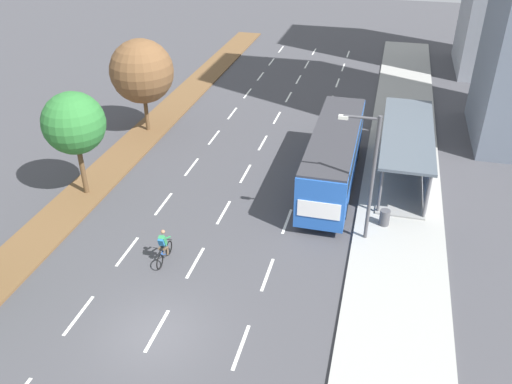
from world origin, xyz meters
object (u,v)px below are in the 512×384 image
trash_bin (385,218)px  bus (334,152)px  bus_shelter (410,149)px  median_tree_third (142,71)px  cyclist (164,247)px  streetlight (369,171)px  median_tree_second (74,123)px

trash_bin → bus: bearing=130.0°
bus_shelter → bus: (-4.28, -2.02, 0.20)m
bus_shelter → median_tree_third: size_ratio=1.61×
bus → cyclist: (-6.69, -9.26, -1.28)m
bus → median_tree_third: 14.48m
bus → streetlight: (2.17, -5.19, 1.82)m
bus_shelter → cyclist: bearing=-134.2°
bus_shelter → median_tree_second: 19.06m
median_tree_second → trash_bin: 17.07m
bus → cyclist: bus is taller
median_tree_second → trash_bin: median_tree_second is taller
cyclist → trash_bin: 11.29m
median_tree_second → median_tree_third: bearing=91.3°
cyclist → bus_shelter: bearing=45.8°
median_tree_second → median_tree_third: 8.94m
bus_shelter → median_tree_third: median_tree_third is taller
bus_shelter → trash_bin: (-1.08, -5.83, -1.29)m
trash_bin → median_tree_second: bearing=-177.2°
streetlight → bus_shelter: bearing=73.7°
median_tree_third → trash_bin: median_tree_third is taller
bus → bus_shelter: bearing=25.3°
median_tree_second → median_tree_third: size_ratio=0.93×
bus → median_tree_second: (-13.42, -4.61, 2.30)m
median_tree_third → streetlight: size_ratio=0.99×
bus → cyclist: 11.50m
median_tree_second → bus: bearing=19.0°
bus → median_tree_second: size_ratio=1.90×
median_tree_second → bus_shelter: bearing=20.5°
cyclist → bus: bearing=54.2°
bus_shelter → bus: bearing=-154.7°
bus_shelter → bus: bus is taller
median_tree_second → streetlight: (15.59, -0.58, -0.48)m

